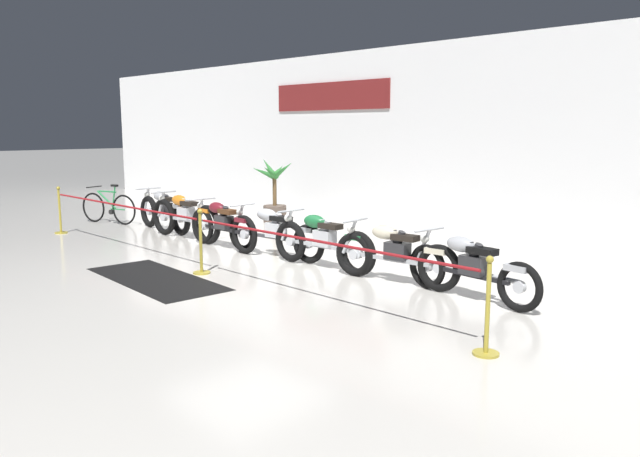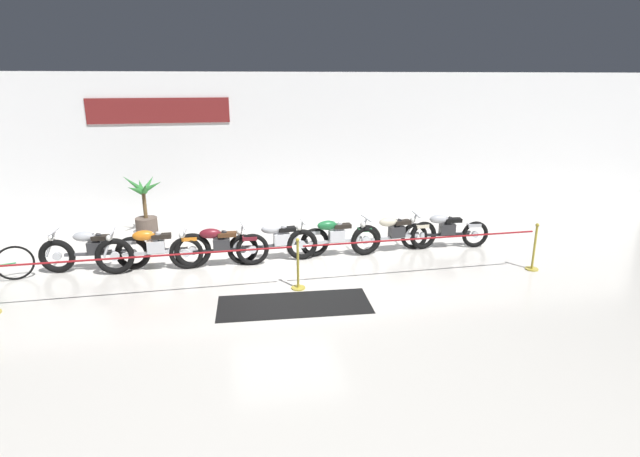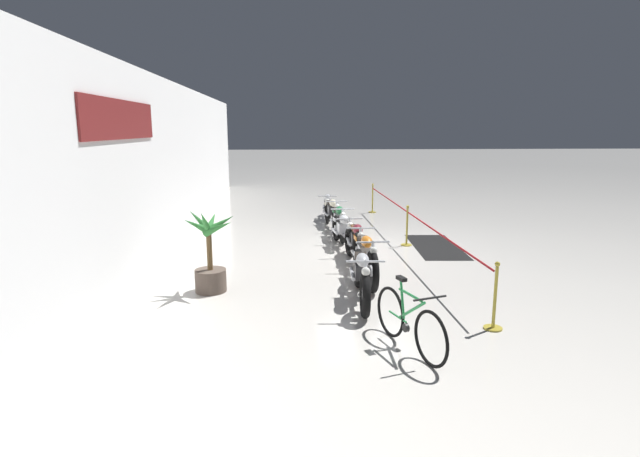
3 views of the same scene
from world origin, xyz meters
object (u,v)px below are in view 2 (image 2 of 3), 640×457
(motorcycle_green_4, at_px, (334,238))
(potted_palm_left_of_row, at_px, (145,210))
(motorcycle_silver_0, at_px, (94,251))
(motorcycle_silver_6, at_px, (445,230))
(stanchion_mid_right, at_px, (534,254))
(motorcycle_orange_1, at_px, (154,250))
(motorcycle_maroon_2, at_px, (219,246))
(stanchion_far_left, at_px, (215,259))
(motorcycle_cream_5, at_px, (394,234))
(motorcycle_silver_3, at_px, (279,241))
(floor_banner, at_px, (294,304))
(stanchion_mid_left, at_px, (298,272))

(motorcycle_green_4, relative_size, potted_palm_left_of_row, 1.40)
(motorcycle_silver_0, relative_size, motorcycle_silver_6, 1.05)
(motorcycle_silver_0, relative_size, stanchion_mid_right, 2.19)
(motorcycle_orange_1, bearing_deg, motorcycle_silver_6, 1.45)
(motorcycle_silver_6, height_order, potted_palm_left_of_row, potted_palm_left_of_row)
(motorcycle_silver_0, bearing_deg, motorcycle_maroon_2, -6.20)
(motorcycle_silver_0, xyz_separation_m, motorcycle_silver_6, (8.05, -0.08, -0.01))
(stanchion_far_left, bearing_deg, stanchion_mid_right, 0.00)
(motorcycle_green_4, distance_m, motorcycle_cream_5, 1.49)
(motorcycle_silver_3, distance_m, stanchion_mid_right, 5.61)
(motorcycle_silver_6, height_order, floor_banner, motorcycle_silver_6)
(stanchion_far_left, height_order, stanchion_mid_left, same)
(stanchion_far_left, relative_size, floor_banner, 3.81)
(stanchion_far_left, distance_m, floor_banner, 1.74)
(stanchion_mid_left, relative_size, stanchion_mid_right, 1.00)
(motorcycle_maroon_2, xyz_separation_m, stanchion_mid_left, (1.51, -1.53, -0.12))
(motorcycle_maroon_2, relative_size, motorcycle_green_4, 0.95)
(stanchion_mid_left, bearing_deg, motorcycle_green_4, 56.00)
(motorcycle_silver_3, xyz_separation_m, motorcycle_cream_5, (2.77, 0.01, -0.00))
(motorcycle_silver_0, distance_m, stanchion_far_left, 3.14)
(potted_palm_left_of_row, distance_m, stanchion_far_left, 4.87)
(motorcycle_maroon_2, distance_m, motorcycle_cream_5, 4.12)
(motorcycle_orange_1, distance_m, motorcycle_cream_5, 5.50)
(potted_palm_left_of_row, height_order, stanchion_mid_left, potted_palm_left_of_row)
(motorcycle_silver_3, bearing_deg, motorcycle_silver_0, 178.26)
(potted_palm_left_of_row, distance_m, stanchion_mid_left, 5.67)
(motorcycle_maroon_2, relative_size, motorcycle_silver_3, 0.91)
(stanchion_far_left, relative_size, stanchion_mid_left, 10.17)
(stanchion_mid_left, bearing_deg, motorcycle_silver_6, 23.88)
(motorcycle_silver_0, xyz_separation_m, motorcycle_green_4, (5.26, -0.16, -0.00))
(motorcycle_silver_6, distance_m, stanchion_mid_right, 2.15)
(motorcycle_silver_6, bearing_deg, stanchion_far_left, -162.55)
(motorcycle_orange_1, height_order, motorcycle_silver_6, motorcycle_orange_1)
(motorcycle_silver_3, xyz_separation_m, potted_palm_left_of_row, (-3.25, 2.82, 0.18))
(motorcycle_orange_1, xyz_separation_m, motorcycle_silver_6, (6.80, 0.17, -0.03))
(motorcycle_green_4, xyz_separation_m, floor_banner, (-1.31, -2.38, -0.46))
(potted_palm_left_of_row, bearing_deg, motorcycle_silver_6, -20.81)
(stanchion_mid_right, bearing_deg, potted_palm_left_of_row, 152.32)
(motorcycle_orange_1, distance_m, stanchion_mid_left, 3.29)
(motorcycle_green_4, bearing_deg, floor_banner, -118.85)
(motorcycle_maroon_2, distance_m, floor_banner, 2.65)
(motorcycle_silver_0, bearing_deg, motorcycle_silver_3, -1.74)
(motorcycle_orange_1, height_order, motorcycle_maroon_2, motorcycle_orange_1)
(motorcycle_cream_5, bearing_deg, stanchion_mid_right, -33.49)
(stanchion_mid_left, bearing_deg, stanchion_mid_right, 0.00)
(motorcycle_silver_6, distance_m, floor_banner, 4.79)
(stanchion_far_left, bearing_deg, motorcycle_silver_3, 49.91)
(potted_palm_left_of_row, relative_size, stanchion_mid_right, 1.54)
(potted_palm_left_of_row, bearing_deg, stanchion_far_left, -67.93)
(motorcycle_silver_0, relative_size, motorcycle_maroon_2, 1.07)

